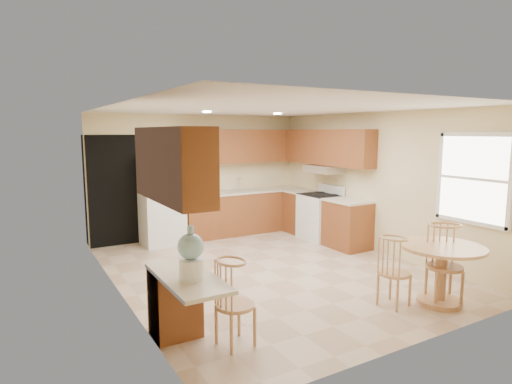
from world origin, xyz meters
TOP-DOWN VIEW (x-y plane):
  - floor at (0.00, 0.00)m, footprint 5.50×5.50m
  - ceiling at (0.00, 0.00)m, footprint 4.50×5.50m
  - wall_back at (0.00, 2.75)m, footprint 4.50×0.02m
  - wall_front at (0.00, -2.75)m, footprint 4.50×0.02m
  - wall_left at (-2.25, 0.00)m, footprint 0.02×5.50m
  - wall_right at (2.25, 0.00)m, footprint 0.02×5.50m
  - doorway at (-1.75, 2.73)m, footprint 0.90×0.02m
  - base_cab_back at (0.88, 2.45)m, footprint 2.75×0.60m
  - counter_back at (0.88, 2.45)m, footprint 2.75×0.63m
  - base_cab_right_a at (1.95, 1.85)m, footprint 0.60×0.59m
  - counter_right_a at (1.95, 1.85)m, footprint 0.63×0.59m
  - base_cab_right_b at (1.95, 0.40)m, footprint 0.60×0.80m
  - counter_right_b at (1.95, 0.40)m, footprint 0.63×0.80m
  - upper_cab_back at (0.88, 2.58)m, footprint 2.75×0.33m
  - upper_cab_right at (2.08, 1.21)m, footprint 0.33×2.42m
  - upper_cab_left at (-2.08, -1.60)m, footprint 0.33×1.40m
  - sink at (0.85, 2.45)m, footprint 0.78×0.44m
  - range_hood at (2.00, 1.18)m, footprint 0.50×0.76m
  - desk_pedestal at (-2.00, -1.32)m, footprint 0.48×0.42m
  - desk_top at (-2.00, -1.70)m, footprint 0.50×1.20m
  - window at (2.23, -1.85)m, footprint 0.06×1.12m
  - can_light_a at (-0.50, 1.20)m, footprint 0.14×0.14m
  - can_light_b at (0.90, 1.20)m, footprint 0.14×0.14m
  - refrigerator at (-0.95, 2.40)m, footprint 0.76×0.74m
  - stove at (1.92, 1.18)m, footprint 0.65×0.76m
  - dining_table at (1.17, -2.19)m, footprint 1.02×1.02m
  - chair_table_a at (0.62, -2.02)m, footprint 0.39×0.50m
  - chair_table_b at (1.22, -2.30)m, footprint 0.44×0.51m
  - chair_desk at (-1.55, -1.92)m, footprint 0.39×0.51m
  - water_crock at (-2.00, -1.81)m, footprint 0.25×0.25m

SIDE VIEW (x-z plane):
  - floor at x=0.00m, z-range 0.00..0.00m
  - desk_pedestal at x=-2.00m, z-range 0.00..0.72m
  - base_cab_back at x=0.88m, z-range 0.00..0.87m
  - base_cab_right_a at x=1.95m, z-range 0.00..0.87m
  - base_cab_right_b at x=1.95m, z-range 0.00..0.87m
  - stove at x=1.92m, z-range -0.08..1.01m
  - dining_table at x=1.17m, z-range 0.12..0.87m
  - chair_table_a at x=0.62m, z-range 0.10..0.97m
  - chair_desk at x=-1.55m, z-range 0.10..0.99m
  - chair_table_b at x=1.22m, z-range 0.11..1.11m
  - desk_top at x=-2.00m, z-range 0.73..0.77m
  - refrigerator at x=-0.95m, z-range 0.00..1.72m
  - counter_back at x=0.88m, z-range 0.87..0.91m
  - counter_right_a at x=1.95m, z-range 0.87..0.91m
  - counter_right_b at x=1.95m, z-range 0.87..0.91m
  - sink at x=0.85m, z-range 0.91..0.92m
  - water_crock at x=-2.00m, z-range 0.75..1.26m
  - doorway at x=-1.75m, z-range 0.00..2.10m
  - wall_back at x=0.00m, z-range 0.00..2.50m
  - wall_front at x=0.00m, z-range 0.00..2.50m
  - wall_left at x=-2.25m, z-range 0.00..2.50m
  - wall_right at x=2.25m, z-range 0.00..2.50m
  - range_hood at x=2.00m, z-range 1.35..1.49m
  - window at x=2.23m, z-range 0.85..2.15m
  - upper_cab_back at x=0.88m, z-range 1.50..2.20m
  - upper_cab_right at x=2.08m, z-range 1.50..2.20m
  - upper_cab_left at x=-2.08m, z-range 1.50..2.20m
  - can_light_a at x=-0.50m, z-range 2.48..2.49m
  - can_light_b at x=0.90m, z-range 2.48..2.49m
  - ceiling at x=0.00m, z-range 2.49..2.51m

